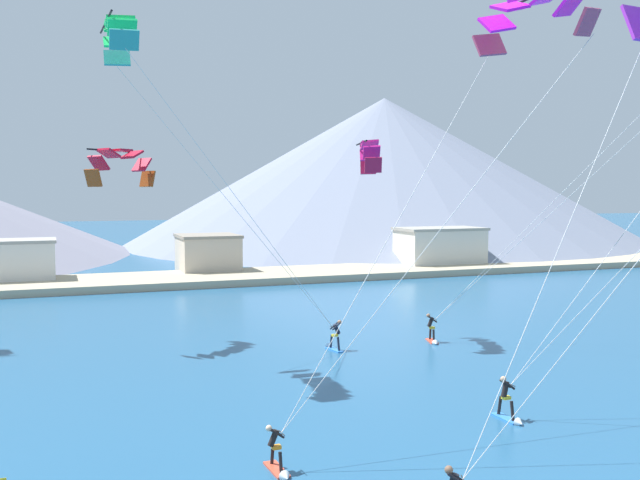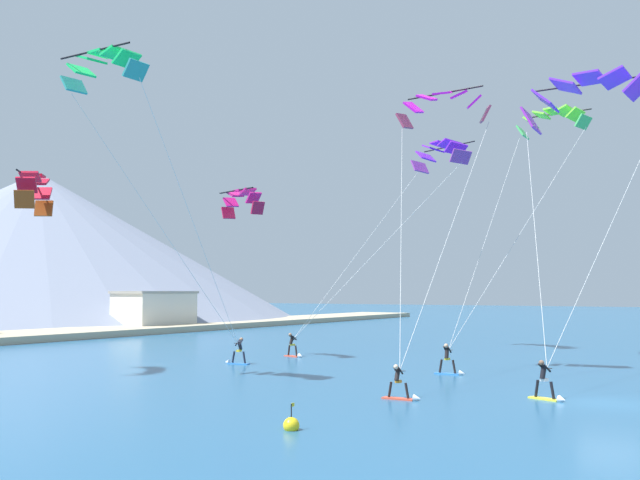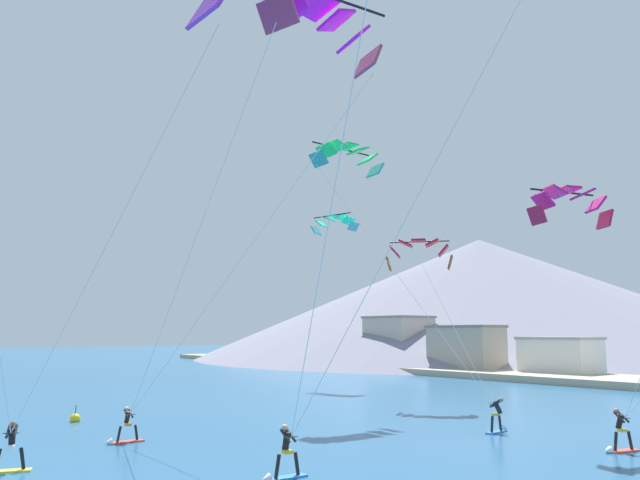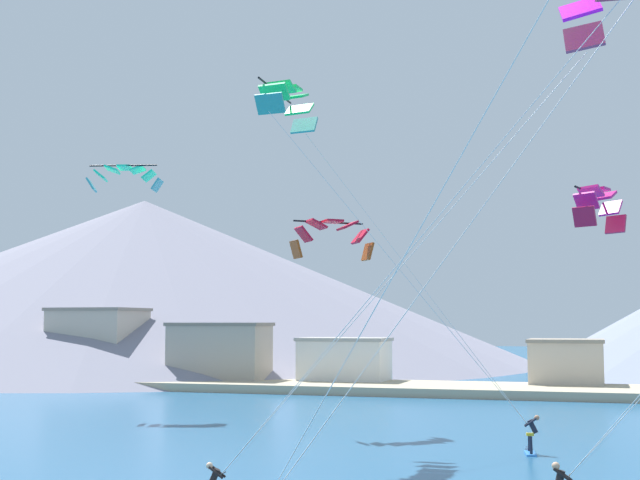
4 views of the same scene
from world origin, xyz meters
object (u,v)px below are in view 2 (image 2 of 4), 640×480
race_marker_buoy (291,425)px  parafoil_kite_distant_mid_solo (242,199)px  parafoil_kite_far_right (590,94)px  parafoil_kite_near_trail (443,106)px  parafoil_kite_near_lead (552,120)px  kitesurfer_near_trail (403,390)px  kitesurfer_far_right (548,387)px  kitesurfer_mid_center (294,349)px  parafoil_kite_far_left (105,67)px  kitesurfer_near_lead (451,364)px  parafoil_kite_distant_high_outer (34,188)px  parafoil_kite_mid_center (440,153)px  kitesurfer_far_left (236,355)px

race_marker_buoy → parafoil_kite_distant_mid_solo: bearing=42.0°
parafoil_kite_far_right → parafoil_kite_near_trail: bearing=97.3°
parafoil_kite_near_lead → race_marker_buoy: bearing=177.3°
kitesurfer_near_trail → kitesurfer_far_right: 6.27m
kitesurfer_mid_center → parafoil_kite_far_left: bearing=178.8°
parafoil_kite_near_trail → kitesurfer_far_right: bearing=-135.3°
kitesurfer_near_lead → kitesurfer_mid_center: size_ratio=1.02×
parafoil_kite_far_right → race_marker_buoy: size_ratio=15.00×
kitesurfer_near_lead → parafoil_kite_distant_high_outer: bearing=122.2°
parafoil_kite_far_right → kitesurfer_near_trail: bearing=154.9°
kitesurfer_near_lead → parafoil_kite_far_left: parafoil_kite_far_left is taller
kitesurfer_near_trail → kitesurfer_far_right: (3.22, -5.37, 0.12)m
parafoil_kite_near_trail → parafoil_kite_distant_mid_solo: size_ratio=3.50×
kitesurfer_near_trail → parafoil_kite_mid_center: bearing=18.7°
parafoil_kite_mid_center → parafoil_kite_distant_high_outer: (-29.04, 13.00, -5.50)m
kitesurfer_near_lead → parafoil_kite_far_right: 16.90m
kitesurfer_near_trail → kitesurfer_mid_center: kitesurfer_mid_center is taller
parafoil_kite_near_lead → parafoil_kite_distant_mid_solo: size_ratio=3.68×
parafoil_kite_mid_center → parafoil_kite_far_right: size_ratio=1.03×
kitesurfer_near_lead → kitesurfer_near_trail: (-10.01, -1.76, -0.13)m
kitesurfer_near_lead → parafoil_kite_far_left: size_ratio=0.11×
kitesurfer_near_trail → race_marker_buoy: size_ratio=1.72×
parafoil_kite_distant_mid_solo → race_marker_buoy: (-19.49, -17.54, -11.09)m
kitesurfer_mid_center → kitesurfer_near_trail: bearing=-133.1°
parafoil_kite_near_trail → parafoil_kite_mid_center: size_ratio=0.99×
kitesurfer_near_lead → race_marker_buoy: (-18.14, -1.42, -0.41)m
kitesurfer_far_left → parafoil_kite_far_right: 26.48m
parafoil_kite_mid_center → parafoil_kite_near_lead: bearing=-110.1°
parafoil_kite_distant_mid_solo → kitesurfer_far_right: bearing=-109.3°
kitesurfer_far_left → parafoil_kite_distant_mid_solo: (3.14, 2.15, 10.69)m
kitesurfer_far_right → parafoil_kite_near_lead: bearing=12.3°
parafoil_kite_distant_mid_solo → race_marker_buoy: size_ratio=4.36×
kitesurfer_far_right → parafoil_kite_far_left: bearing=106.7°
parafoil_kite_distant_high_outer → parafoil_kite_distant_mid_solo: (14.06, -4.02, 0.64)m
parafoil_kite_mid_center → kitesurfer_mid_center: bearing=151.6°
parafoil_kite_distant_high_outer → parafoil_kite_distant_mid_solo: size_ratio=0.96×
parafoil_kite_far_right → kitesurfer_far_right: bearing=177.8°
race_marker_buoy → kitesurfer_near_trail: bearing=-2.4°
kitesurfer_mid_center → parafoil_kite_distant_high_outer: size_ratio=0.42×
kitesurfer_near_trail → parafoil_kite_mid_center: parafoil_kite_mid_center is taller
kitesurfer_near_trail → parafoil_kite_mid_center: size_ratio=0.11×
kitesurfer_far_left → parafoil_kite_distant_mid_solo: parafoil_kite_distant_mid_solo is taller
parafoil_kite_near_trail → parafoil_kite_mid_center: 16.49m
kitesurfer_near_lead → kitesurfer_far_right: size_ratio=1.01×
parafoil_kite_near_lead → kitesurfer_far_left: bearing=130.6°
kitesurfer_far_left → parafoil_kite_far_right: (3.98, -21.46, 15.00)m
kitesurfer_far_left → race_marker_buoy: size_ratio=1.75×
parafoil_kite_far_right → kitesurfer_far_left: bearing=100.5°
kitesurfer_near_lead → parafoil_kite_mid_center: (16.34, 7.14, 15.54)m
parafoil_kite_far_left → parafoil_kite_distant_mid_solo: bearing=8.4°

